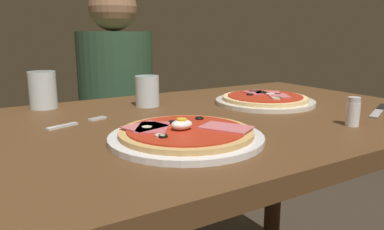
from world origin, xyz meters
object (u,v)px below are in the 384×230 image
Objects in this scene: dining_table at (207,161)px; fork at (73,124)px; water_glass_near at (43,92)px; knife at (380,109)px; salt_shaker at (353,112)px; diner_person at (118,128)px; pizza_foreground at (186,135)px; pizza_across_left at (265,100)px; water_glass_far at (147,93)px.

fork reaches higher than dining_table.
water_glass_near reaches higher than dining_table.
water_glass_near is at bearing 146.23° from knife.
knife is at bearing 17.48° from salt_shaker.
water_glass_near is 0.25m from fork.
diner_person reaches higher than water_glass_near.
dining_table is 12.34× the size of water_glass_near.
pizza_foreground is 0.46m from pizza_across_left.
diner_person is at bearing 78.43° from water_glass_far.
knife is 0.23m from salt_shaker.
salt_shaker is at bearing -47.92° from dining_table.
fork is (-0.56, 0.04, -0.01)m from pizza_across_left.
dining_table is at bearing 132.08° from salt_shaker.
knife is 0.16× the size of diner_person.
pizza_foreground is 0.60m from knife.
salt_shaker is at bearing -162.52° from knife.
fork is at bearing 147.53° from salt_shaker.
water_glass_far is 0.27m from fork.
diner_person is (0.05, 0.78, -0.09)m from dining_table.
diner_person reaches higher than knife.
dining_table is 19.16× the size of salt_shaker.
water_glass_near is (-0.58, 0.28, 0.03)m from pizza_across_left.
pizza_foreground is at bearing -103.47° from water_glass_far.
water_glass_far is at bearing 78.43° from diner_person.
fork is 0.83× the size of knife.
salt_shaker is 1.07m from diner_person.
water_glass_far is 1.32× the size of salt_shaker.
pizza_across_left is at bearing 12.65° from dining_table.
pizza_across_left is at bearing -25.60° from water_glass_near.
fork is 0.81m from knife.
dining_table is 0.50m from knife.
dining_table is at bearing -45.08° from water_glass_near.
water_glass_near is 1.18× the size of water_glass_far.
fork is at bearing 122.29° from pizza_foreground.
pizza_across_left is at bearing 105.48° from diner_person.
water_glass_near reaches higher than knife.
dining_table is 1.09× the size of diner_person.
diner_person reaches higher than pizza_foreground.
water_glass_near is 0.64m from diner_person.
pizza_across_left is at bearing 86.97° from salt_shaker.
pizza_across_left reaches higher than knife.
knife is at bearing -33.77° from water_glass_near.
salt_shaker is (0.56, -0.59, -0.01)m from water_glass_near.
salt_shaker reaches higher than pizza_foreground.
pizza_foreground reaches higher than fork.
pizza_foreground is 1.67× the size of knife.
water_glass_far is 0.57× the size of fork.
salt_shaker reaches higher than pizza_across_left.
fork is at bearing 159.87° from knife.
knife is at bearing -2.84° from pizza_foreground.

